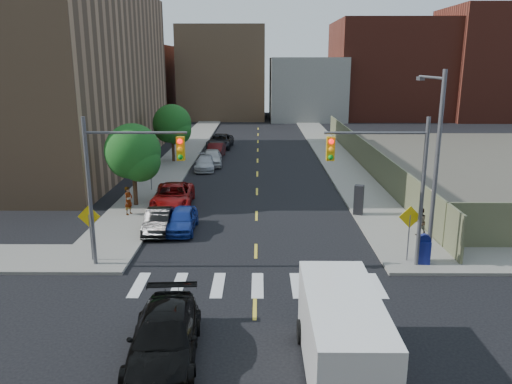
{
  "coord_description": "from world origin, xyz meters",
  "views": [
    {
      "loc": [
        0.16,
        -15.7,
        9.29
      ],
      "look_at": [
        -0.02,
        12.23,
        2.0
      ],
      "focal_mm": 35.0,
      "sensor_mm": 36.0,
      "label": 1
    }
  ],
  "objects_px": {
    "parked_car_red": "(173,196)",
    "black_sedan": "(165,337)",
    "payphone": "(359,200)",
    "parked_car_silver": "(205,163)",
    "pedestrian_west": "(129,201)",
    "parked_car_black": "(159,221)",
    "parked_car_white": "(212,157)",
    "parked_car_grey": "(220,141)",
    "parked_car_blue": "(182,220)",
    "cargo_van": "(341,332)",
    "mailbox": "(424,249)",
    "pedestrian_east": "(420,222)",
    "parked_car_maroon": "(216,151)"
  },
  "relations": [
    {
      "from": "pedestrian_west",
      "to": "cargo_van",
      "type": "bearing_deg",
      "value": -123.42
    },
    {
      "from": "parked_car_red",
      "to": "parked_car_maroon",
      "type": "relative_size",
      "value": 1.28
    },
    {
      "from": "black_sedan",
      "to": "cargo_van",
      "type": "relative_size",
      "value": 0.94
    },
    {
      "from": "parked_car_white",
      "to": "cargo_van",
      "type": "bearing_deg",
      "value": -81.86
    },
    {
      "from": "parked_car_red",
      "to": "parked_car_maroon",
      "type": "xyz_separation_m",
      "value": [
        1.3,
        17.77,
        -0.06
      ]
    },
    {
      "from": "parked_car_white",
      "to": "pedestrian_west",
      "type": "relative_size",
      "value": 2.55
    },
    {
      "from": "mailbox",
      "to": "payphone",
      "type": "height_order",
      "value": "payphone"
    },
    {
      "from": "black_sedan",
      "to": "mailbox",
      "type": "distance_m",
      "value": 13.14
    },
    {
      "from": "parked_car_red",
      "to": "mailbox",
      "type": "distance_m",
      "value": 16.52
    },
    {
      "from": "parked_car_blue",
      "to": "parked_car_black",
      "type": "xyz_separation_m",
      "value": [
        -1.3,
        -0.14,
        -0.03
      ]
    },
    {
      "from": "parked_car_grey",
      "to": "pedestrian_east",
      "type": "xyz_separation_m",
      "value": [
        13.09,
        -29.23,
        0.15
      ]
    },
    {
      "from": "parked_car_white",
      "to": "black_sedan",
      "type": "distance_m",
      "value": 31.14
    },
    {
      "from": "pedestrian_west",
      "to": "parked_car_maroon",
      "type": "bearing_deg",
      "value": 12.53
    },
    {
      "from": "parked_car_blue",
      "to": "parked_car_grey",
      "type": "distance_m",
      "value": 28.21
    },
    {
      "from": "pedestrian_west",
      "to": "parked_car_silver",
      "type": "bearing_deg",
      "value": 9.95
    },
    {
      "from": "pedestrian_east",
      "to": "parked_car_black",
      "type": "bearing_deg",
      "value": -20.64
    },
    {
      "from": "pedestrian_west",
      "to": "pedestrian_east",
      "type": "height_order",
      "value": "pedestrian_west"
    },
    {
      "from": "parked_car_red",
      "to": "parked_car_blue",
      "type": "bearing_deg",
      "value": -78.03
    },
    {
      "from": "parked_car_silver",
      "to": "cargo_van",
      "type": "bearing_deg",
      "value": -79.29
    },
    {
      "from": "payphone",
      "to": "parked_car_grey",
      "type": "bearing_deg",
      "value": 132.68
    },
    {
      "from": "parked_car_silver",
      "to": "mailbox",
      "type": "xyz_separation_m",
      "value": [
        12.49,
        -21.58,
        0.23
      ]
    },
    {
      "from": "parked_car_black",
      "to": "parked_car_silver",
      "type": "relative_size",
      "value": 0.91
    },
    {
      "from": "parked_car_red",
      "to": "black_sedan",
      "type": "xyz_separation_m",
      "value": [
        2.65,
        -17.38,
        0.01
      ]
    },
    {
      "from": "parked_car_silver",
      "to": "payphone",
      "type": "distance_m",
      "value": 17.63
    },
    {
      "from": "parked_car_silver",
      "to": "parked_car_white",
      "type": "xyz_separation_m",
      "value": [
        0.45,
        1.89,
        0.14
      ]
    },
    {
      "from": "parked_car_silver",
      "to": "mailbox",
      "type": "bearing_deg",
      "value": -63.0
    },
    {
      "from": "parked_car_silver",
      "to": "cargo_van",
      "type": "xyz_separation_m",
      "value": [
        7.31,
        -29.85,
        0.75
      ]
    },
    {
      "from": "parked_car_red",
      "to": "pedestrian_east",
      "type": "height_order",
      "value": "pedestrian_east"
    },
    {
      "from": "parked_car_blue",
      "to": "pedestrian_west",
      "type": "distance_m",
      "value": 4.58
    },
    {
      "from": "parked_car_black",
      "to": "parked_car_white",
      "type": "xyz_separation_m",
      "value": [
        1.3,
        18.63,
        0.12
      ]
    },
    {
      "from": "black_sedan",
      "to": "parked_car_silver",
      "type": "bearing_deg",
      "value": 89.94
    },
    {
      "from": "payphone",
      "to": "pedestrian_east",
      "type": "distance_m",
      "value": 4.61
    },
    {
      "from": "parked_car_silver",
      "to": "pedestrian_west",
      "type": "distance_m",
      "value": 14.29
    },
    {
      "from": "cargo_van",
      "to": "payphone",
      "type": "height_order",
      "value": "cargo_van"
    },
    {
      "from": "parked_car_white",
      "to": "parked_car_silver",
      "type": "bearing_deg",
      "value": -107.42
    },
    {
      "from": "black_sedan",
      "to": "mailbox",
      "type": "relative_size",
      "value": 3.71
    },
    {
      "from": "parked_car_grey",
      "to": "parked_car_silver",
      "type": "bearing_deg",
      "value": -88.54
    },
    {
      "from": "parked_car_black",
      "to": "pedestrian_east",
      "type": "height_order",
      "value": "pedestrian_east"
    },
    {
      "from": "parked_car_black",
      "to": "parked_car_grey",
      "type": "distance_m",
      "value": 28.38
    },
    {
      "from": "parked_car_black",
      "to": "payphone",
      "type": "bearing_deg",
      "value": 12.11
    },
    {
      "from": "parked_car_silver",
      "to": "parked_car_white",
      "type": "height_order",
      "value": "parked_car_white"
    },
    {
      "from": "parked_car_blue",
      "to": "parked_car_black",
      "type": "relative_size",
      "value": 1.01
    },
    {
      "from": "black_sedan",
      "to": "payphone",
      "type": "xyz_separation_m",
      "value": [
        9.15,
        15.41,
        0.3
      ]
    },
    {
      "from": "pedestrian_west",
      "to": "black_sedan",
      "type": "bearing_deg",
      "value": -138.72
    },
    {
      "from": "parked_car_blue",
      "to": "pedestrian_west",
      "type": "xyz_separation_m",
      "value": [
        -3.69,
        2.69,
        0.36
      ]
    },
    {
      "from": "parked_car_blue",
      "to": "parked_car_black",
      "type": "bearing_deg",
      "value": -173.91
    },
    {
      "from": "parked_car_grey",
      "to": "payphone",
      "type": "height_order",
      "value": "payphone"
    },
    {
      "from": "parked_car_grey",
      "to": "payphone",
      "type": "relative_size",
      "value": 2.98
    },
    {
      "from": "pedestrian_west",
      "to": "pedestrian_east",
      "type": "distance_m",
      "value": 17.19
    },
    {
      "from": "mailbox",
      "to": "payphone",
      "type": "distance_m",
      "value": 7.93
    }
  ]
}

